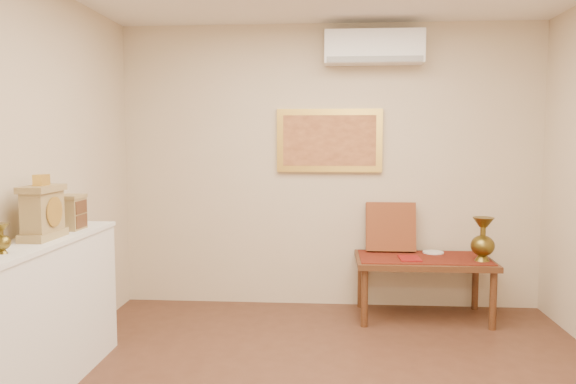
# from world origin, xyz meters

# --- Properties ---
(wall_back) EXTENTS (4.00, 0.02, 2.70)m
(wall_back) POSITION_xyz_m (0.00, 2.25, 1.35)
(wall_back) COLOR beige
(wall_back) RESTS_ON ground
(wall_front) EXTENTS (4.00, 0.02, 2.70)m
(wall_front) POSITION_xyz_m (0.00, -2.25, 1.35)
(wall_front) COLOR beige
(wall_front) RESTS_ON ground
(brass_urn_small) EXTENTS (0.10, 0.10, 0.22)m
(brass_urn_small) POSITION_xyz_m (-1.80, -0.23, 1.09)
(brass_urn_small) COLOR brown
(brass_urn_small) RESTS_ON display_ledge
(table_cloth) EXTENTS (1.14, 0.59, 0.01)m
(table_cloth) POSITION_xyz_m (0.85, 1.88, 0.55)
(table_cloth) COLOR #611C10
(table_cloth) RESTS_ON low_table
(brass_urn_tall) EXTENTS (0.21, 0.21, 0.46)m
(brass_urn_tall) POSITION_xyz_m (1.33, 1.76, 0.79)
(brass_urn_tall) COLOR brown
(brass_urn_tall) RESTS_ON table_cloth
(plate) EXTENTS (0.19, 0.19, 0.01)m
(plate) POSITION_xyz_m (0.97, 2.07, 0.56)
(plate) COLOR white
(plate) RESTS_ON table_cloth
(menu) EXTENTS (0.19, 0.25, 0.01)m
(menu) POSITION_xyz_m (0.71, 1.78, 0.56)
(menu) COLOR maroon
(menu) RESTS_ON table_cloth
(cushion) EXTENTS (0.46, 0.19, 0.47)m
(cushion) POSITION_xyz_m (0.58, 2.13, 0.79)
(cushion) COLOR #5E1412
(cushion) RESTS_ON table_cloth
(display_ledge) EXTENTS (0.37, 2.02, 0.98)m
(display_ledge) POSITION_xyz_m (-1.82, 0.00, 0.49)
(display_ledge) COLOR white
(display_ledge) RESTS_ON floor
(mantel_clock) EXTENTS (0.17, 0.36, 0.41)m
(mantel_clock) POSITION_xyz_m (-1.80, 0.23, 1.15)
(mantel_clock) COLOR #A28853
(mantel_clock) RESTS_ON display_ledge
(wooden_chest) EXTENTS (0.16, 0.21, 0.24)m
(wooden_chest) POSITION_xyz_m (-1.80, 0.61, 1.10)
(wooden_chest) COLOR #A28853
(wooden_chest) RESTS_ON display_ledge
(low_table) EXTENTS (1.20, 0.70, 0.55)m
(low_table) POSITION_xyz_m (0.85, 1.88, 0.48)
(low_table) COLOR #532E19
(low_table) RESTS_ON floor
(painting) EXTENTS (1.00, 0.06, 0.60)m
(painting) POSITION_xyz_m (0.00, 2.22, 1.60)
(painting) COLOR gold
(painting) RESTS_ON wall_back
(ac_unit) EXTENTS (0.90, 0.25, 0.30)m
(ac_unit) POSITION_xyz_m (0.40, 2.12, 2.45)
(ac_unit) COLOR white
(ac_unit) RESTS_ON wall_back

